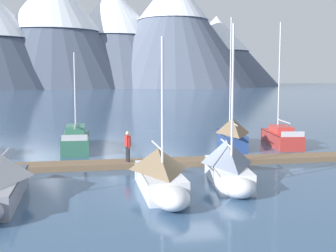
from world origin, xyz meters
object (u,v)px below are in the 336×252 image
Objects in this scene: person_on_dock at (128,144)px; sailboat_far_berth at (228,163)px; sailboat_end_of_dock at (279,136)px; sailboat_outer_slip at (231,133)px; sailboat_mid_dock_port at (76,139)px; sailboat_mid_dock_starboard at (160,173)px.

sailboat_far_berth is at bearing -49.20° from person_on_dock.
person_on_dock is at bearing -153.38° from sailboat_end_of_dock.
person_on_dock is (-8.12, -5.76, 0.25)m from sailboat_outer_slip.
sailboat_end_of_dock is at bearing -4.07° from sailboat_mid_dock_port.
sailboat_outer_slip is (4.01, 10.52, 0.06)m from sailboat_far_berth.
sailboat_outer_slip is (10.88, -1.27, 0.34)m from sailboat_mid_dock_port.
sailboat_far_berth is 6.29m from person_on_dock.
sailboat_outer_slip is at bearing -6.63° from sailboat_mid_dock_port.
sailboat_mid_dock_port is 1.01× the size of sailboat_far_berth.
sailboat_end_of_dock reaches higher than person_on_dock.
sailboat_outer_slip is (7.42, 11.52, 0.16)m from sailboat_mid_dock_starboard.
sailboat_outer_slip reaches higher than person_on_dock.
person_on_dock is at bearing 130.80° from sailboat_far_berth.
person_on_dock is at bearing -144.66° from sailboat_outer_slip.
sailboat_far_berth is 4.29× the size of person_on_dock.
sailboat_mid_dock_starboard is 3.89× the size of person_on_dock.
sailboat_end_of_dock is (3.81, 0.22, -0.40)m from sailboat_outer_slip.
sailboat_far_berth is (3.41, 1.00, 0.10)m from sailboat_mid_dock_starboard.
sailboat_outer_slip reaches higher than sailboat_mid_dock_port.
sailboat_end_of_dock is (14.69, -1.04, -0.05)m from sailboat_mid_dock_port.
sailboat_far_berth is 11.26m from sailboat_outer_slip.
sailboat_end_of_dock is 5.28× the size of person_on_dock.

